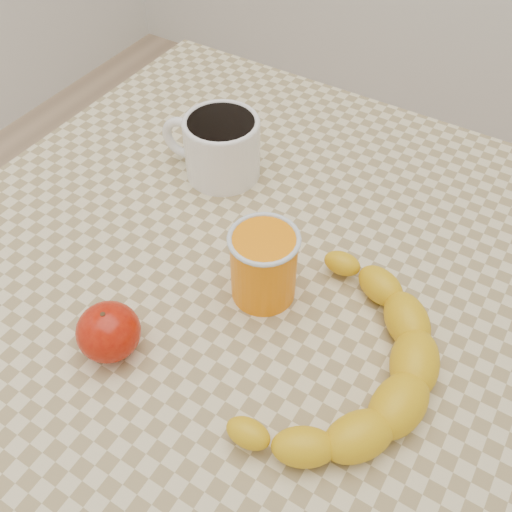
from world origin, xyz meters
The scene contains 6 objects.
ground centered at (0.00, 0.00, 0.00)m, with size 3.00×3.00×0.00m, color tan.
table centered at (0.00, 0.00, 0.66)m, with size 0.80×0.80×0.75m.
coffee_mug centered at (-0.13, 0.12, 0.80)m, with size 0.15×0.11×0.09m.
orange_juice_glass centered at (0.03, -0.03, 0.80)m, with size 0.08×0.08×0.09m.
apple centered at (-0.07, -0.17, 0.78)m, with size 0.09×0.09×0.06m.
banana centered at (0.15, -0.08, 0.77)m, with size 0.24×0.33×0.05m, color gold, non-canonical shape.
Camera 1 is at (0.23, -0.37, 1.26)m, focal length 40.00 mm.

